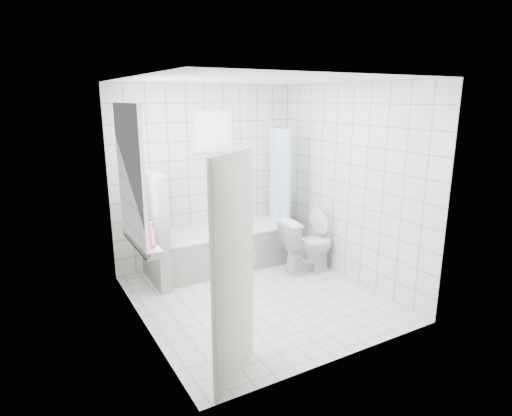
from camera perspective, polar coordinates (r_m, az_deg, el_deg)
ground at (r=5.43m, az=0.25°, el=-11.83°), size 3.00×3.00×0.00m
ceiling at (r=4.88m, az=0.29°, el=16.74°), size 3.00×3.00×0.00m
wall_back at (r=6.31m, az=-6.58°, el=4.26°), size 2.80×0.02×2.60m
wall_front at (r=3.81m, az=11.63°, el=-2.70°), size 2.80×0.02×2.60m
wall_left at (r=4.48m, az=-15.43°, el=-0.36°), size 0.02×3.00×2.60m
wall_right at (r=5.81m, az=12.33°, el=3.14°), size 0.02×3.00×2.60m
window_left at (r=4.71m, az=-16.07°, el=4.05°), size 0.01×0.90×1.40m
window_back at (r=6.23m, az=-5.73°, el=10.18°), size 0.50×0.01×0.50m
window_sill at (r=4.91m, az=-14.96°, el=-4.42°), size 0.18×1.02×0.08m
door at (r=3.63m, az=-2.99°, el=-8.35°), size 0.64×0.54×2.00m
bathtub at (r=6.27m, az=-4.39°, el=-5.32°), size 1.89×0.77×0.58m
partition_wall at (r=5.74m, az=-13.39°, el=-2.71°), size 0.15×0.85×1.50m
tiled_ledge at (r=6.98m, az=2.80°, el=-3.34°), size 0.40×0.24×0.55m
toilet at (r=6.09m, az=6.92°, el=-4.91°), size 0.81×0.50×0.79m
curtain_rod at (r=6.32m, az=2.79°, el=10.75°), size 0.02×0.80×0.02m
shower_curtain at (r=6.33m, az=3.32°, el=2.52°), size 0.14×0.48×1.78m
tub_faucet at (r=6.44m, az=-4.97°, el=0.41°), size 0.18×0.06×0.06m
sill_bottles at (r=4.83m, az=-14.88°, el=-2.63°), size 0.17×0.78×0.32m
ledge_bottles at (r=6.84m, az=3.31°, el=-0.29°), size 0.20×0.17×0.26m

